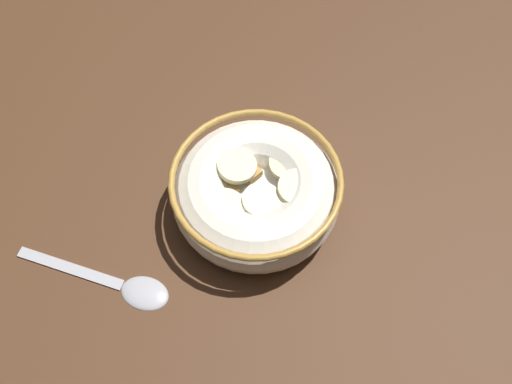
{
  "coord_description": "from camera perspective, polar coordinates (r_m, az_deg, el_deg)",
  "views": [
    {
      "loc": [
        -8.27,
        -26.06,
        50.83
      ],
      "look_at": [
        0.0,
        0.0,
        3.0
      ],
      "focal_mm": 42.38,
      "sensor_mm": 36.0,
      "label": 1
    }
  ],
  "objects": [
    {
      "name": "cereal_bowl",
      "position": [
        0.55,
        0.01,
        -0.03
      ],
      "size": [
        15.58,
        15.58,
        5.46
      ],
      "color": "silver",
      "rests_on": "ground_plane"
    },
    {
      "name": "ground_plane",
      "position": [
        0.59,
        -0.0,
        -1.94
      ],
      "size": [
        132.12,
        132.12,
        2.0
      ],
      "primitive_type": "cube",
      "color": "#472B19"
    },
    {
      "name": "spoon",
      "position": [
        0.55,
        -12.28,
        -8.63
      ],
      "size": [
        13.05,
        10.35,
        0.8
      ],
      "color": "#A5A5AD",
      "rests_on": "ground_plane"
    }
  ]
}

